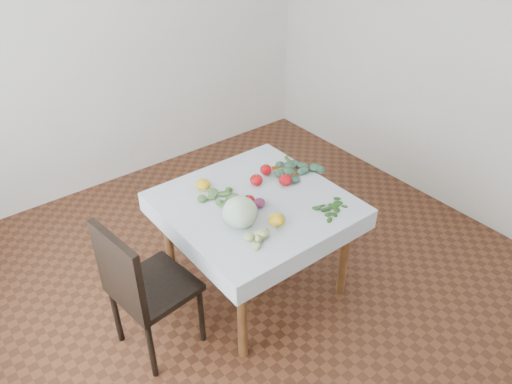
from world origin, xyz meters
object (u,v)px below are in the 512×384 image
table (255,214)px  carrot_bunch (289,170)px  heirloom_back (203,184)px  cabbage (240,212)px  chair (140,284)px

table → carrot_bunch: carrot_bunch is taller
table → heirloom_back: bearing=119.3°
heirloom_back → carrot_bunch: bearing=-17.8°
cabbage → heirloom_back: cabbage is taller
table → cabbage: size_ratio=4.64×
heirloom_back → carrot_bunch: size_ratio=0.47×
cabbage → carrot_bunch: 0.71m
table → cabbage: (-0.23, -0.14, 0.20)m
chair → cabbage: 0.72m
chair → heirloom_back: 0.82m
table → cabbage: bearing=-147.6°
table → carrot_bunch: size_ratio=4.58×
heirloom_back → carrot_bunch: heirloom_back is taller
heirloom_back → chair: bearing=-152.2°
table → chair: chair is taller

